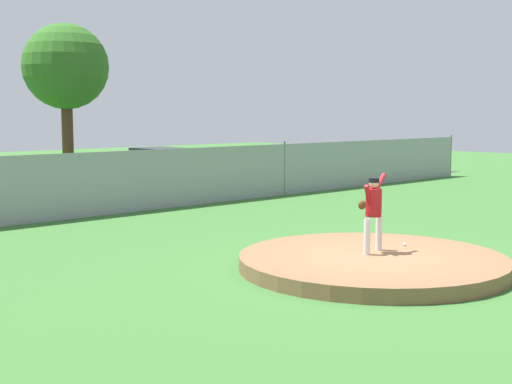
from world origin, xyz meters
The scene contains 9 objects.
ground_plane centered at (0.00, 6.00, 0.00)m, with size 80.00×80.00×0.00m, color #386B2D.
asphalt_strip centered at (0.00, 14.50, 0.00)m, with size 44.00×7.00×0.01m, color #2B2B2D.
pitchers_mound centered at (0.00, 0.00, 0.14)m, with size 5.24×5.24×0.28m, color brown.
pitcher_youth centered at (0.23, 0.18, 1.20)m, with size 0.82×0.32×1.57m.
baseball centered at (1.27, 0.13, 0.32)m, with size 0.07×0.07×0.07m, color white.
chainlink_fence centered at (0.00, 10.00, 0.96)m, with size 38.67×0.07×2.01m.
parked_car_charcoal centered at (5.63, 14.96, 0.79)m, with size 1.83×4.10×1.66m.
parked_car_champagne centered at (0.25, 14.39, 0.74)m, with size 1.97×4.26×1.55m.
tree_bushy_near centered at (5.42, 22.32, 5.21)m, with size 4.06×4.06×7.29m.
Camera 1 is at (-10.80, -8.19, 3.04)m, focal length 48.74 mm.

